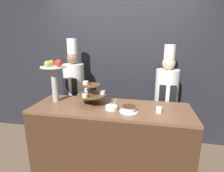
% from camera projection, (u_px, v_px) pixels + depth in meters
% --- Properties ---
extents(wall_back, '(10.00, 0.06, 2.80)m').
position_uv_depth(wall_back, '(122.00, 62.00, 3.05)').
color(wall_back, '#232328').
rests_on(wall_back, ground_plane).
extents(buffet_counter, '(2.03, 0.69, 0.95)m').
position_uv_depth(buffet_counter, '(111.00, 140.00, 2.35)').
color(buffet_counter, '#422819').
rests_on(buffet_counter, ground_plane).
extents(tiered_stand, '(0.38, 0.38, 0.31)m').
position_uv_depth(tiered_stand, '(91.00, 93.00, 2.30)').
color(tiered_stand, brown).
rests_on(tiered_stand, buffet_counter).
extents(fruit_pedestal, '(0.34, 0.34, 0.58)m').
position_uv_depth(fruit_pedestal, '(54.00, 75.00, 2.34)').
color(fruit_pedestal, '#B2ADA8').
rests_on(fruit_pedestal, buffet_counter).
extents(cake_round, '(0.22, 0.22, 0.07)m').
position_uv_depth(cake_round, '(129.00, 109.00, 2.07)').
color(cake_round, white).
rests_on(cake_round, buffet_counter).
extents(cup_white, '(0.07, 0.07, 0.07)m').
position_uv_depth(cup_white, '(159.00, 110.00, 2.05)').
color(cup_white, white).
rests_on(cup_white, buffet_counter).
extents(serving_bowl_near, '(0.15, 0.15, 0.15)m').
position_uv_depth(serving_bowl_near, '(111.00, 108.00, 2.14)').
color(serving_bowl_near, white).
rests_on(serving_bowl_near, buffet_counter).
extents(chef_left, '(0.34, 0.34, 1.80)m').
position_uv_depth(chef_left, '(74.00, 88.00, 2.97)').
color(chef_left, '#38332D').
rests_on(chef_left, ground_plane).
extents(chef_center_left, '(0.35, 0.35, 1.71)m').
position_uv_depth(chef_center_left, '(166.00, 96.00, 2.69)').
color(chef_center_left, black).
rests_on(chef_center_left, ground_plane).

